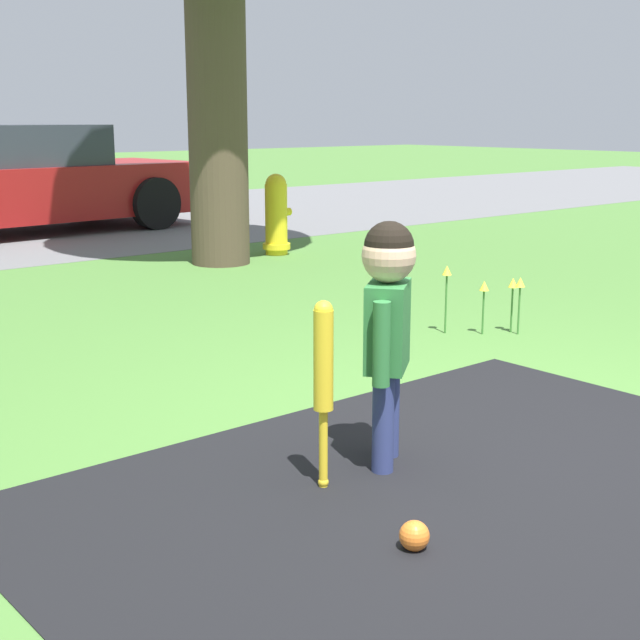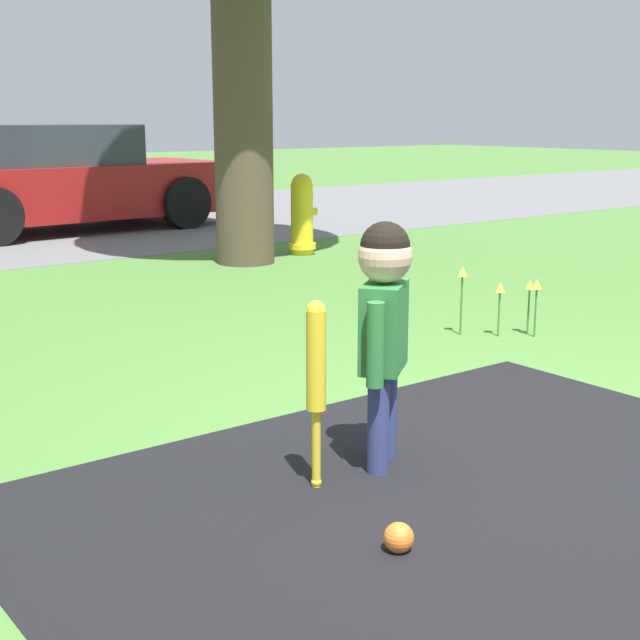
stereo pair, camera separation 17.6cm
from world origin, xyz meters
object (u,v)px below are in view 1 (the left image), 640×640
(baseball_bat, at_px, (323,368))
(fire_hydrant, at_px, (276,215))
(parked_car, at_px, (27,182))
(sports_ball, at_px, (414,536))
(child, at_px, (388,310))

(baseball_bat, xyz_separation_m, fire_hydrant, (3.36, 4.67, -0.07))
(baseball_bat, distance_m, fire_hydrant, 5.76)
(baseball_bat, xyz_separation_m, parked_car, (2.19, 7.98, 0.14))
(baseball_bat, bearing_deg, sports_ball, -99.95)
(baseball_bat, xyz_separation_m, sports_ball, (-0.10, -0.56, -0.41))
(baseball_bat, distance_m, sports_ball, 0.70)
(child, relative_size, baseball_bat, 1.36)
(child, distance_m, baseball_bat, 0.37)
(baseball_bat, bearing_deg, child, 2.70)
(child, relative_size, fire_hydrant, 1.20)
(child, distance_m, fire_hydrant, 5.56)
(child, distance_m, parked_car, 8.18)
(sports_ball, relative_size, parked_car, 0.02)
(child, xyz_separation_m, parked_car, (1.85, 7.96, -0.03))
(baseball_bat, relative_size, sports_ball, 7.23)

